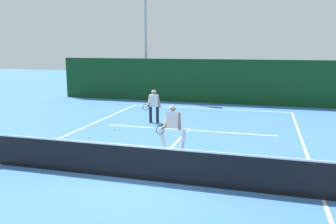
% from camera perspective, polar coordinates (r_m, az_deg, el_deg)
% --- Properties ---
extents(ground_plane, '(80.00, 80.00, 0.00)m').
position_cam_1_polar(ground_plane, '(9.97, -4.54, -11.07)').
color(ground_plane, '#3E73B8').
extents(court_line_baseline_far, '(9.53, 0.10, 0.01)m').
position_cam_1_polar(court_line_baseline_far, '(21.07, 6.71, 0.56)').
color(court_line_baseline_far, white).
rests_on(court_line_baseline_far, ground_plane).
extents(court_line_sideline_left, '(0.10, 23.65, 0.01)m').
position_cam_1_polar(court_line_sideline_left, '(12.38, -25.90, -7.74)').
color(court_line_sideline_left, white).
rests_on(court_line_sideline_left, ground_plane).
extents(court_line_sideline_right, '(0.10, 23.65, 0.01)m').
position_cam_1_polar(court_line_sideline_right, '(9.53, 24.22, -13.05)').
color(court_line_sideline_right, white).
rests_on(court_line_sideline_right, ground_plane).
extents(court_line_service, '(7.77, 0.10, 0.01)m').
position_cam_1_polar(court_line_service, '(15.60, 3.33, -2.98)').
color(court_line_service, white).
rests_on(court_line_service, ground_plane).
extents(court_line_centre, '(0.10, 6.40, 0.01)m').
position_cam_1_polar(court_line_centre, '(12.85, 0.46, -5.98)').
color(court_line_centre, white).
rests_on(court_line_centre, ground_plane).
extents(tennis_net, '(10.45, 0.09, 1.08)m').
position_cam_1_polar(tennis_net, '(9.79, -4.58, -8.28)').
color(tennis_net, '#1E4723').
rests_on(tennis_net, ground_plane).
extents(player_near, '(1.05, 0.88, 1.68)m').
position_cam_1_polar(player_near, '(12.28, 0.76, -2.30)').
color(player_near, silver).
rests_on(player_near, ground_plane).
extents(player_far, '(0.70, 0.89, 1.64)m').
position_cam_1_polar(player_far, '(16.86, -2.35, 1.20)').
color(player_far, black).
rests_on(player_far, ground_plane).
extents(tennis_ball, '(0.07, 0.07, 0.07)m').
position_cam_1_polar(tennis_ball, '(15.83, -8.89, -2.78)').
color(tennis_ball, '#D1E033').
rests_on(tennis_ball, ground_plane).
extents(tennis_ball_extra, '(0.07, 0.07, 0.07)m').
position_cam_1_polar(tennis_ball_extra, '(14.56, -12.90, -4.11)').
color(tennis_ball_extra, '#D1E033').
rests_on(tennis_ball_extra, ground_plane).
extents(back_fence_windscreen, '(21.90, 0.12, 2.89)m').
position_cam_1_polar(back_fence_windscreen, '(22.95, 7.64, 5.01)').
color(back_fence_windscreen, '#103A19').
rests_on(back_fence_windscreen, ground_plane).
extents(light_pole, '(0.55, 0.44, 7.98)m').
position_cam_1_polar(light_pole, '(25.11, -3.70, 13.34)').
color(light_pole, '#9EA39E').
rests_on(light_pole, ground_plane).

